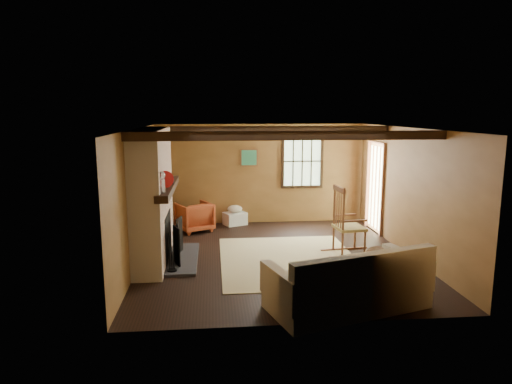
{
  "coord_description": "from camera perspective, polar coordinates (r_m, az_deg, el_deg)",
  "views": [
    {
      "loc": [
        -1.16,
        -8.14,
        2.7
      ],
      "look_at": [
        -0.35,
        0.4,
        1.18
      ],
      "focal_mm": 32.0,
      "sensor_mm": 36.0,
      "label": 1
    }
  ],
  "objects": [
    {
      "name": "ground",
      "position": [
        8.66,
        2.59,
        -8.11
      ],
      "size": [
        5.5,
        5.5,
        0.0
      ],
      "primitive_type": "plane",
      "color": "black",
      "rests_on": "ground"
    },
    {
      "name": "rug",
      "position": [
        8.5,
        4.13,
        -8.46
      ],
      "size": [
        2.5,
        3.0,
        0.01
      ],
      "primitive_type": "cube",
      "color": "tan",
      "rests_on": "ground"
    },
    {
      "name": "laundry_basket",
      "position": [
        11.0,
        -2.66,
        -3.33
      ],
      "size": [
        0.61,
        0.55,
        0.3
      ],
      "primitive_type": "cube",
      "rotation": [
        0.0,
        0.0,
        0.43
      ],
      "color": "silver",
      "rests_on": "ground"
    },
    {
      "name": "room_envelope",
      "position": [
        8.58,
        3.9,
        2.91
      ],
      "size": [
        5.02,
        5.52,
        2.44
      ],
      "color": "olive",
      "rests_on": "ground"
    },
    {
      "name": "armchair",
      "position": [
        10.47,
        -7.71,
        -3.08
      ],
      "size": [
        0.96,
        0.97,
        0.66
      ],
      "primitive_type": "imported",
      "rotation": [
        0.0,
        0.0,
        -2.67
      ],
      "color": "#BF6026",
      "rests_on": "ground"
    },
    {
      "name": "basket_pillow",
      "position": [
        10.95,
        -2.67,
        -2.12
      ],
      "size": [
        0.4,
        0.34,
        0.18
      ],
      "primitive_type": "ellipsoid",
      "rotation": [
        0.0,
        0.0,
        0.16
      ],
      "color": "beige",
      "rests_on": "laundry_basket"
    },
    {
      "name": "sofa",
      "position": [
        6.53,
        11.69,
        -11.53
      ],
      "size": [
        2.41,
        1.59,
        0.9
      ],
      "rotation": [
        0.0,
        0.0,
        0.3
      ],
      "color": "beige",
      "rests_on": "ground"
    },
    {
      "name": "rocking_chair",
      "position": [
        8.88,
        11.31,
        -4.09
      ],
      "size": [
        1.01,
        0.6,
        1.32
      ],
      "rotation": [
        0.0,
        0.0,
        1.68
      ],
      "color": "tan",
      "rests_on": "ground"
    },
    {
      "name": "fireplace",
      "position": [
        8.37,
        -12.63,
        -1.18
      ],
      "size": [
        1.02,
        2.3,
        2.4
      ],
      "color": "brown",
      "rests_on": "ground"
    },
    {
      "name": "firewood_pile",
      "position": [
        11.07,
        -8.61,
        -3.51
      ],
      "size": [
        0.67,
        0.12,
        0.25
      ],
      "color": "brown",
      "rests_on": "ground"
    }
  ]
}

